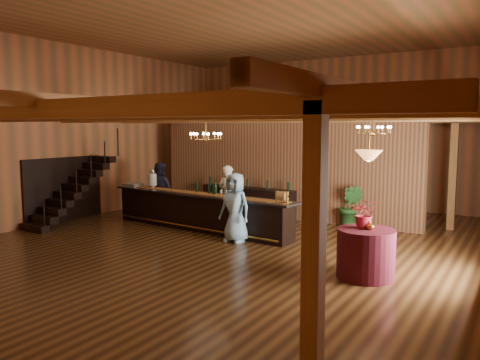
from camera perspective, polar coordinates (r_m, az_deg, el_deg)
The scene contains 28 objects.
floor at distance 12.16m, azimuth -0.63°, elevation -7.49°, with size 14.00×14.00×0.00m, color #573618.
ceiling at distance 12.07m, azimuth -0.66°, elevation 18.74°, with size 14.00×14.00×0.00m, color #A55F36.
wall_back at distance 18.09m, azimuth 11.47°, elevation 5.76°, with size 12.00×0.10×5.50m, color #B76535.
wall_left at distance 15.86m, azimuth -19.30°, elevation 5.45°, with size 0.10×14.00×5.50m, color #B76535.
beam_grid at distance 12.23m, azimuth 0.65°, elevation 7.91°, with size 11.90×13.90×0.39m.
support_posts at distance 11.46m, azimuth -1.99°, elevation -0.22°, with size 9.20×10.20×3.20m.
partition_wall at distance 15.15m, azimuth 4.92°, elevation 1.21°, with size 9.00×0.18×3.10m, color brown.
staircase at distance 15.10m, azimuth -19.93°, elevation -1.28°, with size 1.00×2.80×2.00m.
backroom_boxes at distance 16.98m, azimuth 8.59°, elevation -1.74°, with size 4.10×0.60×1.10m.
tasting_bar at distance 13.49m, azimuth -5.01°, elevation -3.81°, with size 6.33×1.29×1.06m.
beverage_dispenser at distance 14.78m, azimuth -10.62°, elevation 0.15°, with size 0.26×0.26×0.60m.
glass_rack_tray at distance 15.31m, azimuth -12.82°, elevation -0.58°, with size 0.50×0.50×0.10m, color gray.
raffle_drum at distance 11.69m, azimuth 5.13°, elevation -1.97°, with size 0.34×0.24×0.30m.
bar_bottle_0 at distance 13.61m, azimuth -5.30°, elevation -0.89°, with size 0.07×0.07×0.30m, color black.
bar_bottle_1 at distance 13.30m, azimuth -3.79°, elevation -1.04°, with size 0.07×0.07×0.30m, color black.
bar_bottle_2 at distance 13.19m, azimuth -3.24°, elevation -1.10°, with size 0.07×0.07×0.30m, color black.
bar_bottle_3 at distance 13.15m, azimuth -3.02°, elevation -1.12°, with size 0.07×0.07×0.30m, color black.
backbar_shelf at distance 15.45m, azimuth 0.92°, elevation -2.68°, with size 3.39×0.53×0.95m, color black.
round_table at distance 9.55m, azimuth 15.08°, elevation -8.64°, with size 1.12×1.12×0.97m, color #4A1121.
chandelier_left at distance 11.99m, azimuth -4.19°, elevation 5.38°, with size 0.80×0.80×0.65m.
chandelier_right at distance 11.43m, azimuth 15.97°, elevation 5.95°, with size 0.80×0.80×0.48m.
pendant_lamp at distance 9.24m, azimuth 15.43°, elevation 2.93°, with size 0.52×0.52×0.90m.
bartender at distance 13.79m, azimuth -1.46°, elevation -1.96°, with size 0.66×0.44×1.82m, color white.
staff_second at distance 15.45m, azimuth -9.72°, elevation -1.18°, with size 0.88×0.68×1.80m, color black.
guest at distance 11.95m, azimuth -0.61°, elevation -3.38°, with size 0.87×0.57×1.78m, color #90C8E8.
floor_plant at distance 14.08m, azimuth 13.33°, elevation -3.13°, with size 0.69×0.56×1.26m, color #1D491A.
table_flowers at distance 9.46m, azimuth 14.95°, elevation -3.99°, with size 0.52×0.45×0.58m, color maroon.
table_vase at distance 9.38m, azimuth 15.58°, elevation -5.06°, with size 0.13×0.13×0.27m, color #BC8032.
Camera 1 is at (6.37, -9.93, 2.94)m, focal length 35.00 mm.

